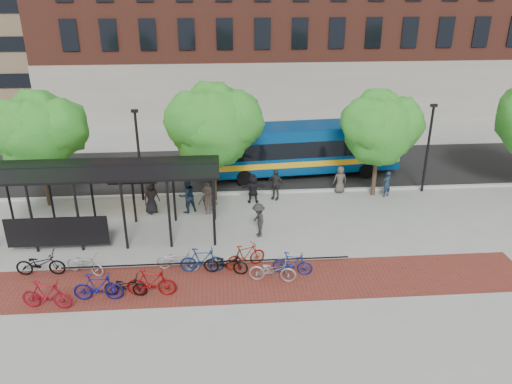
{
  "coord_description": "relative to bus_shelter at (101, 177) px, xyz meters",
  "views": [
    {
      "loc": [
        -2.63,
        -22.21,
        11.48
      ],
      "look_at": [
        -0.91,
        0.51,
        1.6
      ],
      "focal_mm": 35.0,
      "sensor_mm": 36.0,
      "label": 1
    }
  ],
  "objects": [
    {
      "name": "brick_strip",
      "position": [
        6.13,
        -4.52,
        -3.0
      ],
      "size": [
        24.0,
        3.0,
        0.01
      ],
      "primitive_type": "cube",
      "color": "maroon",
      "rests_on": "ground"
    },
    {
      "name": "bike_1",
      "position": [
        -1.11,
        -5.7,
        -2.41
      ],
      "size": [
        2.01,
        0.84,
        1.17
      ],
      "primitive_type": "imported",
      "rotation": [
        0.0,
        0.0,
        1.42
      ],
      "color": "maroon",
      "rests_on": "ground"
    },
    {
      "name": "pedestrian_0",
      "position": [
        1.84,
        2.38,
        -2.09
      ],
      "size": [
        1.05,
        1.0,
        1.81
      ],
      "primitive_type": "imported",
      "rotation": [
        0.0,
        0.0,
        0.68
      ],
      "color": "black",
      "rests_on": "ground"
    },
    {
      "name": "pedestrian_4",
      "position": [
        8.5,
        3.62,
        -2.12
      ],
      "size": [
        1.1,
        0.92,
        1.76
      ],
      "primitive_type": "imported",
      "rotation": [
        0.0,
        0.0,
        5.72
      ],
      "color": "#292929",
      "rests_on": "ground"
    },
    {
      "name": "bike_7",
      "position": [
        4.62,
        -3.61,
        -2.44
      ],
      "size": [
        1.89,
        0.61,
        1.12
      ],
      "primitive_type": "imported",
      "rotation": [
        0.0,
        0.0,
        1.53
      ],
      "color": "navy",
      "rests_on": "ground"
    },
    {
      "name": "tree_b",
      "position": [
        5.23,
        3.83,
        1.46
      ],
      "size": [
        5.15,
        4.2,
        6.47
      ],
      "color": "#382619",
      "rests_on": "ground"
    },
    {
      "name": "bike_rack_rail",
      "position": [
        4.83,
        -3.62,
        -3.0
      ],
      "size": [
        12.0,
        0.05,
        0.95
      ],
      "primitive_type": "cube",
      "color": "black",
      "rests_on": "ground"
    },
    {
      "name": "bike_6",
      "position": [
        3.58,
        -3.39,
        -2.51
      ],
      "size": [
        1.97,
        1.04,
        0.98
      ],
      "primitive_type": "imported",
      "rotation": [
        0.0,
        0.0,
        1.35
      ],
      "color": "#A6A6A8",
      "rests_on": "ground"
    },
    {
      "name": "pedestrian_1",
      "position": [
        4.76,
        2.45,
        -2.2
      ],
      "size": [
        0.63,
        0.46,
        1.6
      ],
      "primitive_type": "imported",
      "rotation": [
        0.0,
        0.0,
        3.01
      ],
      "color": "#3E3431",
      "rests_on": "ground"
    },
    {
      "name": "bus",
      "position": [
        10.57,
        7.28,
        -1.17
      ],
      "size": [
        12.01,
        3.61,
        3.19
      ],
      "rotation": [
        0.0,
        0.0,
        0.09
      ],
      "color": "navy",
      "rests_on": "ground"
    },
    {
      "name": "bike_8",
      "position": [
        5.6,
        -3.8,
        -2.5
      ],
      "size": [
        1.98,
        1.03,
        0.99
      ],
      "primitive_type": "imported",
      "rotation": [
        0.0,
        0.0,
        1.36
      ],
      "color": "black",
      "rests_on": "ground"
    },
    {
      "name": "pedestrian_9",
      "position": [
        7.22,
        -0.64,
        -2.15
      ],
      "size": [
        0.84,
        1.2,
        1.69
      ],
      "primitive_type": "imported",
      "rotation": [
        0.0,
        0.0,
        4.92
      ],
      "color": "#272727",
      "rests_on": "ground"
    },
    {
      "name": "lamp_post_left",
      "position": [
        1.13,
        4.08,
        -0.25
      ],
      "size": [
        0.35,
        0.2,
        5.12
      ],
      "color": "black",
      "rests_on": "ground"
    },
    {
      "name": "bike_0",
      "position": [
        -2.08,
        -3.33,
        -2.47
      ],
      "size": [
        2.05,
        0.78,
        1.06
      ],
      "primitive_type": "imported",
      "rotation": [
        0.0,
        0.0,
        1.54
      ],
      "color": "black",
      "rests_on": "ground"
    },
    {
      "name": "bike_9",
      "position": [
        6.44,
        -3.38,
        -2.45
      ],
      "size": [
        1.89,
        1.19,
        1.1
      ],
      "primitive_type": "imported",
      "rotation": [
        0.0,
        0.0,
        1.97
      ],
      "color": "#9A200E",
      "rests_on": "ground"
    },
    {
      "name": "bike_11",
      "position": [
        8.37,
        -4.06,
        -2.49
      ],
      "size": [
        1.75,
        0.89,
        1.01
      ],
      "primitive_type": "imported",
      "rotation": [
        0.0,
        0.0,
        1.32
      ],
      "color": "navy",
      "rests_on": "ground"
    },
    {
      "name": "bike_3",
      "position": [
        0.7,
        -5.31,
        -2.42
      ],
      "size": [
        1.94,
        0.63,
        1.15
      ],
      "primitive_type": "imported",
      "rotation": [
        0.0,
        0.0,
        1.52
      ],
      "color": "navy",
      "rests_on": "ground"
    },
    {
      "name": "lamp_post_right",
      "position": [
        17.13,
        4.08,
        -0.25
      ],
      "size": [
        0.35,
        0.2,
        5.12
      ],
      "color": "black",
      "rests_on": "ground"
    },
    {
      "name": "bike_4",
      "position": [
        1.68,
        -5.11,
        -2.55
      ],
      "size": [
        1.75,
        0.78,
        0.89
      ],
      "primitive_type": "imported",
      "rotation": [
        0.0,
        0.0,
        1.46
      ],
      "color": "black",
      "rests_on": "ground"
    },
    {
      "name": "asphalt_street",
      "position": [
        8.13,
        8.48,
        -2.99
      ],
      "size": [
        160.0,
        8.0,
        0.01
      ],
      "primitive_type": "cube",
      "color": "black",
      "rests_on": "ground"
    },
    {
      "name": "pedestrian_7",
      "position": [
        14.79,
        3.5,
        -2.24
      ],
      "size": [
        0.66,
        0.58,
        1.53
      ],
      "primitive_type": "imported",
      "rotation": [
        0.0,
        0.0,
        3.63
      ],
      "color": "#1A2B3D",
      "rests_on": "ground"
    },
    {
      "name": "curb",
      "position": [
        8.13,
        4.48,
        -2.94
      ],
      "size": [
        160.0,
        0.25,
        0.12
      ],
      "primitive_type": "cube",
      "color": "#B7B7B2",
      "rests_on": "ground"
    },
    {
      "name": "ground",
      "position": [
        8.13,
        0.48,
        -3.0
      ],
      "size": [
        160.0,
        160.0,
        0.0
      ],
      "primitive_type": "plane",
      "color": "#9E9E99",
      "rests_on": "ground"
    },
    {
      "name": "bike_5",
      "position": [
        2.7,
        -5.17,
        -2.42
      ],
      "size": [
        1.97,
        0.68,
        1.16
      ],
      "primitive_type": "imported",
      "rotation": [
        0.0,
        0.0,
        1.5
      ],
      "color": "maroon",
      "rests_on": "ground"
    },
    {
      "name": "bike_2",
      "position": [
        -0.26,
        -3.37,
        -2.53
      ],
      "size": [
        1.9,
        1.31,
        0.94
      ],
      "primitive_type": "imported",
      "rotation": [
        0.0,
        0.0,
        1.15
      ],
      "color": "#A2A2A5",
      "rests_on": "ground"
    },
    {
      "name": "tree_a",
      "position": [
        -3.77,
        3.83,
        1.24
      ],
      "size": [
        4.9,
        4.0,
        6.18
      ],
      "color": "#382619",
      "rests_on": "ground"
    },
    {
      "name": "pedestrian_2",
      "position": [
        3.71,
        2.31,
        -2.04
      ],
      "size": [
        1.17,
        1.1,
        1.92
      ],
      "primitive_type": "imported",
      "rotation": [
        0.0,
        0.0,
        3.67
      ],
      "color": "#21344E",
      "rests_on": "ground"
    },
    {
      "name": "pedestrian_6",
      "position": [
        12.31,
        4.28,
        -2.21
      ],
      "size": [
        0.81,
        0.57,
        1.58
      ],
      "primitive_type": "imported",
      "rotation": [
        0.0,
        0.0,
        3.23
      ],
      "color": "#484139",
      "rests_on": "ground"
    },
    {
      "name": "bus_shelter",
      "position": [
        0.0,
        0.0,
        0.0
      ],
      "size": [
        10.6,
        3.07,
        3.6
      ],
      "color": "black",
      "rests_on": "ground"
    },
    {
      "name": "tree_c",
      "position": [
        14.22,
        3.83,
        1.06
      ],
      "size": [
        4.66,
        3.8,
        5.92
      ],
      "color": "#382619",
      "rests_on": "ground"
    },
    {
      "name": "bike_10",
      "position": [
        7.48,
        -4.52,
        -2.49
      ],
      "size": [
        2.03,
        1.02,
        1.02
      ],
      "primitive_type": "imported",
      "rotation": [
        0.0,
        0.0,
        1.38
      ],
      "color": "#949496",
      "rests_on": "ground"
    },
    {
      "name": "pedestrian_3",
      "position": [
        4.79,
        1.99,
        -2.21
      ],
      "size": [
        1.05,
        0.66,
        1.57
      ],
      "primitive_type": "imported",
      "rotation": [
        0.0,
        0.0,
        -0.07
      ],
      "color": "brown",
      "rests_on": "ground"
    },
    {
      "name": "pedestrian_5",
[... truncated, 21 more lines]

